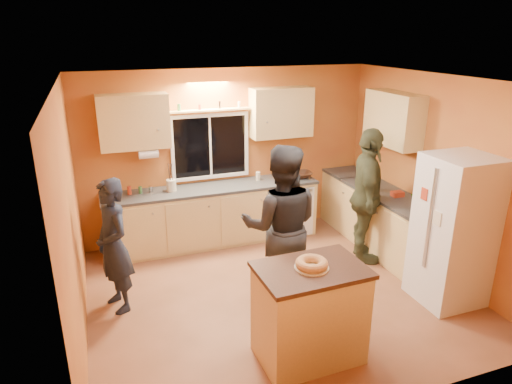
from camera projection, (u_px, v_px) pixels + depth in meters
name	position (u px, v px, depth m)	size (l,w,h in m)	color
ground	(277.00, 293.00, 5.72)	(4.50, 4.50, 0.00)	brown
room_shell	(275.00, 159.00, 5.58)	(4.54, 4.04, 2.61)	#BE7B30
back_counter	(236.00, 212.00, 7.08)	(4.23, 0.62, 0.90)	#DDBC74
right_counter	(388.00, 224.00, 6.64)	(0.62, 1.84, 0.90)	#DDBC74
refrigerator	(454.00, 231.00, 5.32)	(0.72, 0.70, 1.80)	silver
island	(309.00, 312.00, 4.45)	(1.05, 0.73, 1.00)	#DDBC74
bundt_pastry	(312.00, 264.00, 4.27)	(0.31, 0.31, 0.09)	#AF7848
person_left	(114.00, 246.00, 5.17)	(0.58, 0.38, 1.59)	black
person_center	(281.00, 226.00, 5.27)	(0.94, 0.73, 1.94)	black
person_right	(367.00, 197.00, 6.27)	(1.11, 0.46, 1.90)	#333622
mixing_bowl	(301.00, 175.00, 7.25)	(0.34, 0.34, 0.08)	black
utensil_crock	(171.00, 185.00, 6.62)	(0.14, 0.14, 0.17)	beige
potted_plant	(420.00, 200.00, 5.89)	(0.25, 0.22, 0.28)	gray
red_box	(397.00, 194.00, 6.41)	(0.16, 0.12, 0.07)	#A43019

